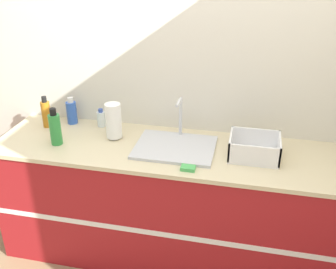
% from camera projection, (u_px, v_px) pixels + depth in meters
% --- Properties ---
extents(wall_back, '(4.79, 0.06, 2.60)m').
position_uv_depth(wall_back, '(176.00, 79.00, 2.86)').
color(wall_back, beige).
rests_on(wall_back, ground_plane).
extents(counter_cabinet, '(2.41, 0.69, 0.92)m').
position_uv_depth(counter_cabinet, '(165.00, 202.00, 2.91)').
color(counter_cabinet, maroon).
rests_on(counter_cabinet, ground_plane).
extents(sink, '(0.54, 0.43, 0.30)m').
position_uv_depth(sink, '(175.00, 146.00, 2.69)').
color(sink, silver).
rests_on(sink, counter_cabinet).
extents(paper_towel_roll, '(0.11, 0.11, 0.26)m').
position_uv_depth(paper_towel_roll, '(114.00, 121.00, 2.78)').
color(paper_towel_roll, '#4C4C51').
rests_on(paper_towel_roll, counter_cabinet).
extents(dish_rack, '(0.33, 0.27, 0.14)m').
position_uv_depth(dish_rack, '(254.00, 150.00, 2.57)').
color(dish_rack, white).
rests_on(dish_rack, counter_cabinet).
extents(bottle_clear, '(0.06, 0.06, 0.14)m').
position_uv_depth(bottle_clear, '(101.00, 119.00, 2.99)').
color(bottle_clear, silver).
rests_on(bottle_clear, counter_cabinet).
extents(bottle_amber, '(0.07, 0.07, 0.24)m').
position_uv_depth(bottle_amber, '(46.00, 113.00, 2.97)').
color(bottle_amber, '#B26B19').
rests_on(bottle_amber, counter_cabinet).
extents(bottle_blue, '(0.08, 0.08, 0.21)m').
position_uv_depth(bottle_blue, '(72.00, 112.00, 3.03)').
color(bottle_blue, '#2D56B7').
rests_on(bottle_blue, counter_cabinet).
extents(bottle_green, '(0.08, 0.08, 0.27)m').
position_uv_depth(bottle_green, '(55.00, 128.00, 2.71)').
color(bottle_green, '#2D8C3D').
rests_on(bottle_green, counter_cabinet).
extents(sponge, '(0.09, 0.06, 0.02)m').
position_uv_depth(sponge, '(188.00, 168.00, 2.44)').
color(sponge, '#4CB259').
rests_on(sponge, counter_cabinet).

